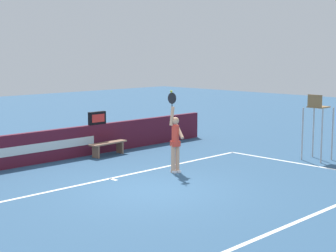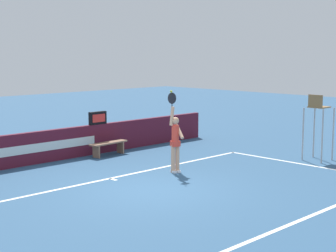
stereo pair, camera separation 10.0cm
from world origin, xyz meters
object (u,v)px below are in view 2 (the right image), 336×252
umpire_chair (318,118)px  tennis_player (175,140)px  courtside_bench_near (109,145)px  speed_display (98,118)px  tennis_ball (171,91)px

umpire_chair → tennis_player: bearing=156.1°
courtside_bench_near → tennis_player: bearing=-93.7°
tennis_player → courtside_bench_near: (0.23, 3.49, -0.64)m
speed_display → tennis_ball: (-0.39, -4.07, 1.18)m
tennis_player → tennis_ball: (-0.20, -0.03, 1.45)m
speed_display → tennis_ball: 4.26m
courtside_bench_near → tennis_ball: bearing=-96.9°
tennis_ball → umpire_chair: 5.35m
tennis_ball → umpire_chair: bearing=-22.8°
speed_display → umpire_chair: (4.45, -6.10, 0.14)m
speed_display → umpire_chair: size_ratio=0.32×
tennis_ball → courtside_bench_near: size_ratio=0.05×
tennis_player → tennis_ball: bearing=-172.0°
courtside_bench_near → umpire_chair: bearing=-51.5°
tennis_player → umpire_chair: bearing=-23.9°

